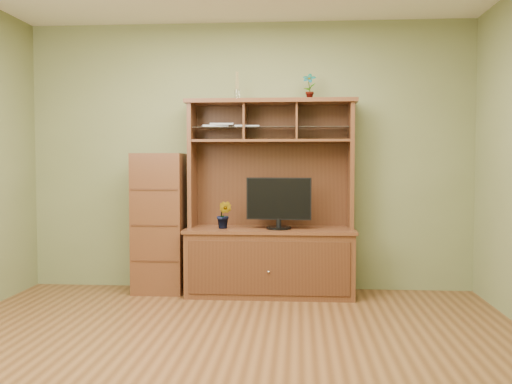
# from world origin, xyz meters

# --- Properties ---
(room) EXTENTS (4.54, 4.04, 2.74)m
(room) POSITION_xyz_m (0.00, 0.00, 1.35)
(room) COLOR #523017
(room) RESTS_ON ground
(media_hutch) EXTENTS (1.66, 0.61, 1.90)m
(media_hutch) POSITION_xyz_m (0.23, 1.73, 0.52)
(media_hutch) COLOR #4C2915
(media_hutch) RESTS_ON room
(monitor) EXTENTS (0.63, 0.24, 0.50)m
(monitor) POSITION_xyz_m (0.32, 1.65, 0.91)
(monitor) COLOR black
(monitor) RESTS_ON media_hutch
(orchid_plant) EXTENTS (0.18, 0.16, 0.27)m
(orchid_plant) POSITION_xyz_m (-0.21, 1.65, 0.78)
(orchid_plant) COLOR #285F20
(orchid_plant) RESTS_ON media_hutch
(top_plant) EXTENTS (0.15, 0.12, 0.26)m
(top_plant) POSITION_xyz_m (0.61, 1.80, 2.03)
(top_plant) COLOR #376423
(top_plant) RESTS_ON media_hutch
(reed_diffuser) EXTENTS (0.06, 0.06, 0.28)m
(reed_diffuser) POSITION_xyz_m (-0.10, 1.80, 2.01)
(reed_diffuser) COLOR silver
(reed_diffuser) RESTS_ON media_hutch
(magazines) EXTENTS (0.59, 0.25, 0.04)m
(magazines) POSITION_xyz_m (-0.20, 1.81, 1.65)
(magazines) COLOR silver
(magazines) RESTS_ON media_hutch
(side_cabinet) EXTENTS (0.49, 0.45, 1.38)m
(side_cabinet) POSITION_xyz_m (-0.87, 1.76, 0.69)
(side_cabinet) COLOR #4C2915
(side_cabinet) RESTS_ON room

